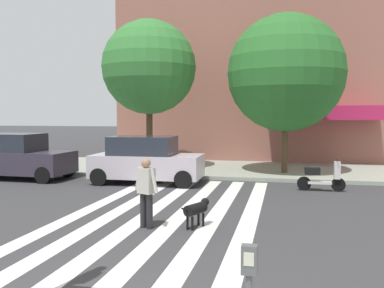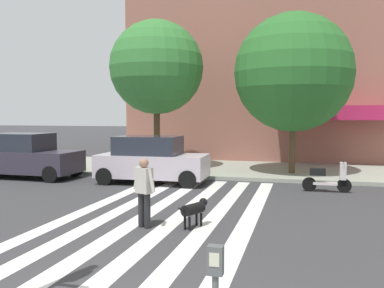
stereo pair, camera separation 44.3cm
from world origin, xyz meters
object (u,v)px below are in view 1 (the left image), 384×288
(street_tree_nearest, at_px, (149,67))
(dog_on_leash, at_px, (197,209))
(pedestrian_dog_walker, at_px, (146,189))
(parked_scooter, at_px, (321,177))
(parked_car_behind_first, at_px, (146,160))
(street_tree_middle, at_px, (286,73))
(parked_car_near_curb, at_px, (15,157))

(street_tree_nearest, distance_m, dog_on_leash, 10.98)
(dog_on_leash, bearing_deg, street_tree_nearest, 114.41)
(street_tree_nearest, xyz_separation_m, pedestrian_dog_walker, (3.01, -9.46, -3.91))
(parked_scooter, xyz_separation_m, pedestrian_dog_walker, (-4.41, -5.91, 0.45))
(parked_scooter, height_order, street_tree_nearest, street_tree_nearest)
(parked_car_behind_first, relative_size, parked_scooter, 2.60)
(parked_car_behind_first, height_order, pedestrian_dog_walker, parked_car_behind_first)
(parked_car_behind_first, distance_m, pedestrian_dog_walker, 6.52)
(street_tree_nearest, height_order, pedestrian_dog_walker, street_tree_nearest)
(parked_car_behind_first, distance_m, street_tree_nearest, 5.22)
(parked_scooter, height_order, street_tree_middle, street_tree_middle)
(parked_car_near_curb, distance_m, dog_on_leash, 10.73)
(parked_scooter, relative_size, dog_on_leash, 1.67)
(parked_car_near_curb, distance_m, street_tree_middle, 11.95)
(parked_car_near_curb, height_order, pedestrian_dog_walker, parked_car_near_curb)
(parked_car_behind_first, relative_size, street_tree_nearest, 0.62)
(parked_car_near_curb, bearing_deg, parked_scooter, -1.25)
(parked_scooter, relative_size, pedestrian_dog_walker, 0.99)
(parked_car_behind_first, distance_m, dog_on_leash, 6.72)
(pedestrian_dog_walker, xyz_separation_m, dog_on_leash, (1.15, 0.30, -0.48))
(dog_on_leash, bearing_deg, parked_car_behind_first, 118.80)
(parked_scooter, bearing_deg, street_tree_middle, 110.10)
(pedestrian_dog_walker, bearing_deg, parked_car_near_curb, 141.68)
(street_tree_nearest, bearing_deg, dog_on_leash, -65.59)
(parked_scooter, height_order, dog_on_leash, parked_scooter)
(parked_scooter, distance_m, street_tree_middle, 5.38)
(parked_car_behind_first, bearing_deg, parked_car_near_curb, 179.98)
(parked_scooter, distance_m, pedestrian_dog_walker, 7.39)
(parked_car_near_curb, relative_size, parked_car_behind_first, 1.12)
(street_tree_middle, bearing_deg, parked_scooter, -69.90)
(parked_car_behind_first, bearing_deg, parked_scooter, -2.34)
(parked_car_behind_first, relative_size, dog_on_leash, 4.34)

